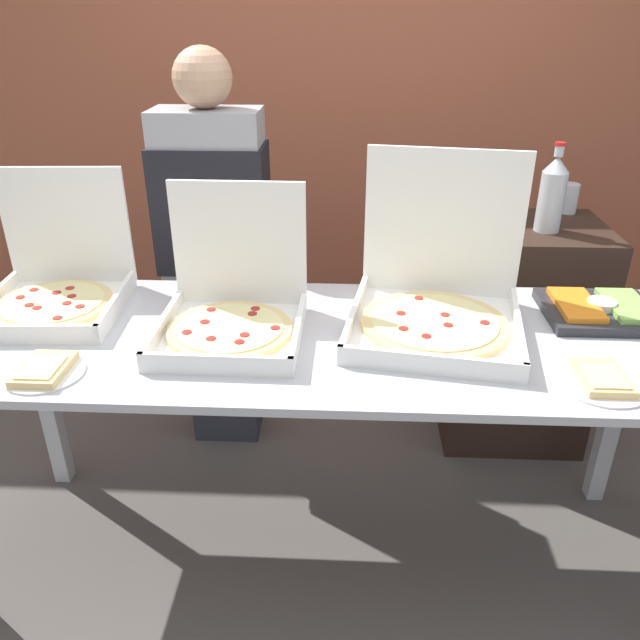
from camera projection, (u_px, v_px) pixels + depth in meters
ground_plane at (320, 549)px, 2.23m from camera, size 16.00×16.00×0.00m
brick_wall_behind at (337, 82)px, 3.12m from camera, size 10.00×0.06×2.80m
buffet_table at (320, 367)px, 1.89m from camera, size 2.24×0.76×0.87m
pizza_box_near_right at (232, 308)px, 1.83m from camera, size 0.42×0.43×0.41m
pizza_box_far_right at (436, 298)px, 1.87m from camera, size 0.57×0.58×0.49m
pizza_box_far_left at (57, 285)px, 1.98m from camera, size 0.44×0.45×0.41m
paper_plate_front_left at (44, 370)px, 1.64m from camera, size 0.21×0.21×0.03m
paper_plate_front_center at (602, 379)px, 1.60m from camera, size 0.24×0.24×0.03m
veggie_tray at (600, 310)px, 1.94m from camera, size 0.34×0.29×0.05m
sideboard_podium at (516, 334)px, 2.67m from camera, size 0.59×0.48×0.97m
soda_bottle at (552, 193)px, 2.34m from camera, size 0.10×0.10×0.33m
soda_can_silver at (570, 198)px, 2.58m from camera, size 0.07×0.07×0.12m
soda_can_colored at (480, 203)px, 2.52m from camera, size 0.07×0.07×0.12m
person_server_vest at (215, 241)px, 2.47m from camera, size 0.42×0.24×1.62m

